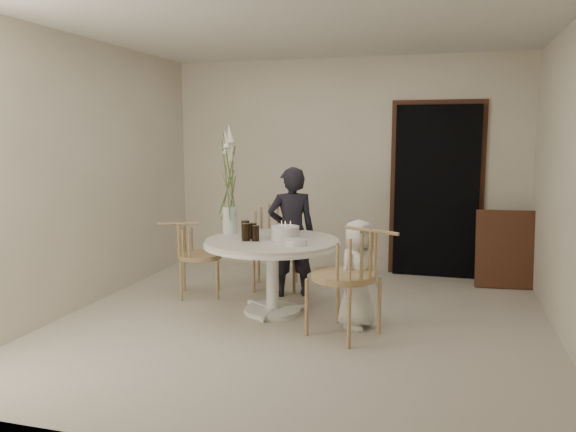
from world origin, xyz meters
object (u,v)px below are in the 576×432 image
(birthday_cake, at_px, (285,233))
(flower_vase, at_px, (229,192))
(girl, at_px, (291,232))
(boy, at_px, (359,274))
(chair_left, at_px, (189,248))
(chair_right, at_px, (357,267))
(table, at_px, (272,251))
(chair_far, at_px, (277,231))

(birthday_cake, bearing_deg, flower_vase, 166.22)
(girl, distance_m, boy, 1.20)
(chair_left, relative_size, flower_vase, 0.73)
(chair_right, height_order, chair_left, chair_right)
(table, distance_m, chair_right, 1.04)
(chair_left, bearing_deg, girl, -94.44)
(chair_far, distance_m, girl, 0.50)
(table, xyz_separation_m, girl, (0.02, 0.62, 0.09))
(birthday_cake, bearing_deg, boy, -17.17)
(chair_left, bearing_deg, flower_vase, -122.98)
(boy, relative_size, birthday_cake, 3.63)
(chair_right, xyz_separation_m, flower_vase, (-1.42, 0.70, 0.53))
(chair_far, distance_m, birthday_cake, 1.07)
(table, relative_size, birthday_cake, 4.88)
(chair_right, bearing_deg, chair_far, -116.38)
(flower_vase, bearing_deg, table, -20.33)
(chair_left, bearing_deg, chair_right, -133.70)
(girl, bearing_deg, birthday_cake, 75.55)
(chair_right, bearing_deg, birthday_cake, -98.46)
(chair_far, bearing_deg, table, -87.01)
(chair_far, relative_size, chair_right, 0.99)
(chair_left, distance_m, boy, 1.98)
(chair_right, relative_size, flower_vase, 0.88)
(girl, bearing_deg, table, 63.89)
(chair_far, bearing_deg, chair_left, -148.44)
(chair_far, height_order, chair_right, chair_right)
(table, xyz_separation_m, chair_right, (0.91, -0.51, 0.02))
(table, height_order, chair_right, chair_right)
(chair_right, relative_size, birthday_cake, 3.60)
(chair_right, bearing_deg, boy, -148.33)
(table, xyz_separation_m, flower_vase, (-0.52, 0.19, 0.55))
(chair_far, height_order, flower_vase, flower_vase)
(table, xyz_separation_m, boy, (0.88, -0.20, -0.12))
(girl, xyz_separation_m, flower_vase, (-0.54, -0.43, 0.46))
(girl, relative_size, flower_vase, 1.26)
(table, distance_m, girl, 0.62)
(flower_vase, bearing_deg, birthday_cake, -13.78)
(chair_left, bearing_deg, birthday_cake, -124.02)
(chair_left, distance_m, flower_vase, 0.83)
(birthday_cake, relative_size, flower_vase, 0.24)
(chair_left, bearing_deg, boy, -125.71)
(table, bearing_deg, flower_vase, 159.67)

